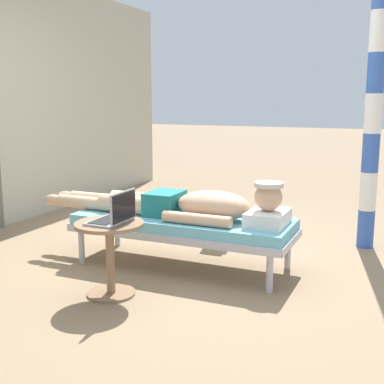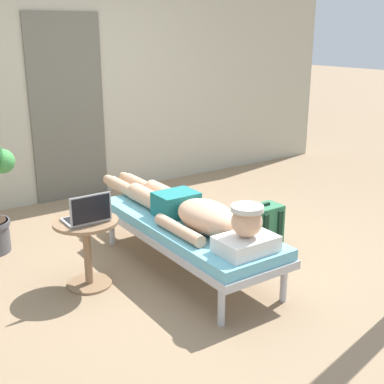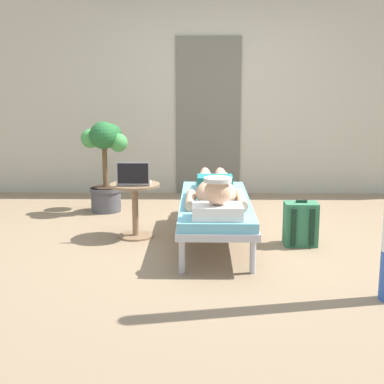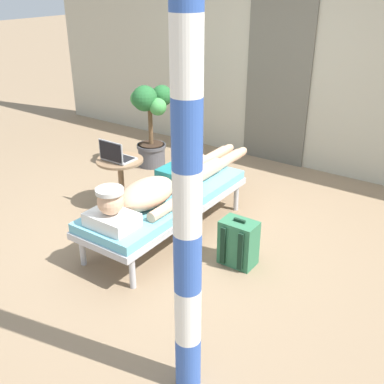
# 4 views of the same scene
# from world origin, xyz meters

# --- Properties ---
(ground_plane) EXTENTS (40.00, 40.00, 0.00)m
(ground_plane) POSITION_xyz_m (0.00, 0.00, 0.00)
(ground_plane) COLOR #8C7256
(house_wall_back) EXTENTS (7.60, 0.20, 2.70)m
(house_wall_back) POSITION_xyz_m (-0.02, 2.31, 1.35)
(house_wall_back) COLOR #B2AD99
(house_wall_back) RESTS_ON ground
(house_door_panel) EXTENTS (0.84, 0.03, 2.04)m
(house_door_panel) POSITION_xyz_m (-0.06, 2.20, 1.02)
(house_door_panel) COLOR #625F54
(house_door_panel) RESTS_ON ground
(lounge_chair) EXTENTS (0.66, 1.81, 0.42)m
(lounge_chair) POSITION_xyz_m (-0.02, -0.10, 0.35)
(lounge_chair) COLOR #B7B7BC
(lounge_chair) RESTS_ON ground
(person_reclining) EXTENTS (0.53, 2.17, 0.33)m
(person_reclining) POSITION_xyz_m (-0.02, -0.14, 0.52)
(person_reclining) COLOR white
(person_reclining) RESTS_ON lounge_chair
(side_table) EXTENTS (0.48, 0.48, 0.52)m
(side_table) POSITION_xyz_m (-0.79, 0.10, 0.36)
(side_table) COLOR #8C6B4C
(side_table) RESTS_ON ground
(laptop) EXTENTS (0.31, 0.24, 0.23)m
(laptop) POSITION_xyz_m (-0.79, 0.05, 0.58)
(laptop) COLOR #A5A8AD
(laptop) RESTS_ON side_table
(backpack) EXTENTS (0.30, 0.26, 0.42)m
(backpack) POSITION_xyz_m (0.76, -0.14, 0.20)
(backpack) COLOR #33724C
(backpack) RESTS_ON ground
(potted_plant) EXTENTS (0.53, 0.58, 1.04)m
(potted_plant) POSITION_xyz_m (-1.24, 1.16, 0.61)
(potted_plant) COLOR #4C4C51
(potted_plant) RESTS_ON ground
(porch_post) EXTENTS (0.15, 0.15, 2.46)m
(porch_post) POSITION_xyz_m (1.16, -1.43, 1.23)
(porch_post) COLOR #3359B2
(porch_post) RESTS_ON ground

